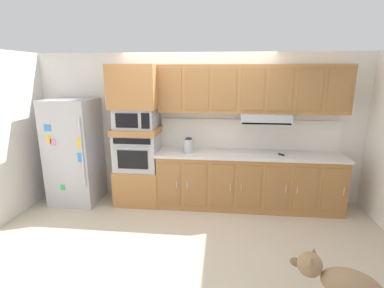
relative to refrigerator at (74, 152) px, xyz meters
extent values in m
plane|color=beige|center=(2.06, -0.68, -0.88)|extent=(9.60, 9.60, 0.00)
cube|color=silver|center=(2.06, 0.43, 0.37)|extent=(6.20, 0.12, 2.50)
cube|color=silver|center=(-0.74, -0.68, 0.37)|extent=(0.12, 7.10, 2.50)
cube|color=#ADADB2|center=(0.00, 0.00, 0.00)|extent=(0.76, 0.70, 1.76)
cylinder|color=silver|center=(0.33, -0.37, 0.10)|extent=(0.02, 0.02, 1.10)
cube|color=green|center=(-0.06, -0.35, -0.50)|extent=(0.07, 0.01, 0.09)
cube|color=gold|center=(-0.20, -0.35, 0.29)|extent=(0.07, 0.01, 0.13)
cube|color=#337FDB|center=(-0.20, -0.35, 0.47)|extent=(0.11, 0.01, 0.10)
cube|color=pink|center=(-0.14, -0.35, 0.25)|extent=(0.08, 0.01, 0.10)
cube|color=#337FDB|center=(0.29, -0.35, 0.01)|extent=(0.09, 0.01, 0.15)
cube|color=gold|center=(0.29, -0.35, 0.25)|extent=(0.08, 0.01, 0.15)
cube|color=#A8703D|center=(1.08, 0.07, -0.58)|extent=(0.74, 0.62, 0.60)
cube|color=#A8AAAF|center=(1.08, 0.07, 0.02)|extent=(0.70, 0.58, 0.60)
cube|color=black|center=(1.08, -0.23, -0.04)|extent=(0.49, 0.01, 0.30)
cube|color=black|center=(1.08, -0.23, 0.26)|extent=(0.59, 0.01, 0.09)
cylinder|color=#A8AAAF|center=(1.08, -0.25, 0.15)|extent=(0.56, 0.02, 0.02)
cube|color=#A8703D|center=(1.08, 0.07, 0.37)|extent=(0.74, 0.62, 0.10)
cube|color=#A8AAAF|center=(1.08, 0.07, 0.58)|extent=(0.64, 0.53, 0.32)
cube|color=black|center=(1.01, -0.20, 0.58)|extent=(0.35, 0.01, 0.22)
cube|color=black|center=(1.31, -0.20, 0.58)|extent=(0.13, 0.01, 0.24)
cube|color=#A8703D|center=(1.08, 0.07, 1.08)|extent=(0.74, 0.62, 0.68)
cube|color=#A8703D|center=(2.92, 0.07, -0.44)|extent=(2.93, 0.60, 0.88)
cube|color=#9A6738|center=(1.66, -0.24, -0.42)|extent=(0.35, 0.01, 0.70)
cylinder|color=#BCBCC1|center=(1.79, -0.25, -0.42)|extent=(0.01, 0.01, 0.12)
cube|color=#9A6738|center=(2.08, -0.24, -0.42)|extent=(0.35, 0.01, 0.70)
cylinder|color=#BCBCC1|center=(1.95, -0.25, -0.42)|extent=(0.01, 0.01, 0.12)
cube|color=#9A6738|center=(2.50, -0.24, -0.42)|extent=(0.35, 0.01, 0.70)
cylinder|color=#BCBCC1|center=(2.62, -0.25, -0.42)|extent=(0.01, 0.01, 0.12)
cube|color=#9A6738|center=(2.92, -0.24, -0.42)|extent=(0.35, 0.01, 0.70)
cylinder|color=#BCBCC1|center=(2.79, -0.25, -0.42)|extent=(0.01, 0.01, 0.12)
cube|color=#9A6738|center=(3.34, -0.24, -0.42)|extent=(0.35, 0.01, 0.70)
cylinder|color=#BCBCC1|center=(3.46, -0.25, -0.42)|extent=(0.01, 0.01, 0.12)
cube|color=#9A6738|center=(3.76, -0.24, -0.42)|extent=(0.35, 0.01, 0.70)
cylinder|color=#BCBCC1|center=(3.63, -0.25, -0.42)|extent=(0.01, 0.01, 0.12)
cube|color=#9A6738|center=(4.17, -0.24, -0.42)|extent=(0.35, 0.01, 0.70)
cylinder|color=#BCBCC1|center=(4.30, -0.25, -0.42)|extent=(0.01, 0.01, 0.12)
cube|color=beige|center=(2.92, 0.07, 0.02)|extent=(2.97, 0.64, 0.04)
cube|color=silver|center=(2.92, 0.36, 0.29)|extent=(2.97, 0.02, 0.50)
cube|color=#A8703D|center=(2.92, 0.20, 1.05)|extent=(2.93, 0.34, 0.74)
cube|color=#A8AAAF|center=(3.13, 0.13, 0.61)|extent=(0.76, 0.48, 0.14)
cube|color=black|center=(3.13, -0.09, 0.55)|extent=(0.72, 0.04, 0.02)
cube|color=#9A6738|center=(1.66, 0.02, 1.05)|extent=(0.35, 0.01, 0.63)
cube|color=#9A6738|center=(2.08, 0.02, 1.05)|extent=(0.35, 0.01, 0.63)
cube|color=#9A6738|center=(2.50, 0.02, 1.05)|extent=(0.35, 0.01, 0.63)
cube|color=#9A6738|center=(2.92, 0.02, 1.05)|extent=(0.35, 0.01, 0.63)
cube|color=#9A6738|center=(3.34, 0.02, 1.05)|extent=(0.35, 0.01, 0.63)
cube|color=#9A6738|center=(3.76, 0.02, 1.05)|extent=(0.35, 0.01, 0.63)
cube|color=#9A6738|center=(4.17, 0.02, 1.05)|extent=(0.35, 0.01, 0.63)
cylinder|color=black|center=(3.41, 0.00, 0.05)|extent=(0.09, 0.09, 0.03)
cylinder|color=silver|center=(3.49, 0.07, 0.05)|extent=(0.08, 0.10, 0.01)
cylinder|color=#A8AAAF|center=(1.94, 0.02, 0.15)|extent=(0.17, 0.17, 0.22)
cylinder|color=black|center=(1.94, 0.02, 0.27)|extent=(0.10, 0.10, 0.02)
ellipsoid|color=#997551|center=(3.59, -2.26, -0.44)|extent=(0.56, 0.46, 0.28)
sphere|color=#997551|center=(3.28, -2.12, -0.37)|extent=(0.22, 0.22, 0.22)
ellipsoid|color=brown|center=(3.19, -2.07, -0.39)|extent=(0.15, 0.13, 0.08)
cone|color=#997551|center=(3.26, -2.19, -0.27)|extent=(0.06, 0.06, 0.07)
cone|color=#997551|center=(3.33, -2.06, -0.27)|extent=(0.06, 0.06, 0.07)
camera|label=1|loc=(2.48, -4.45, 1.30)|focal=26.98mm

